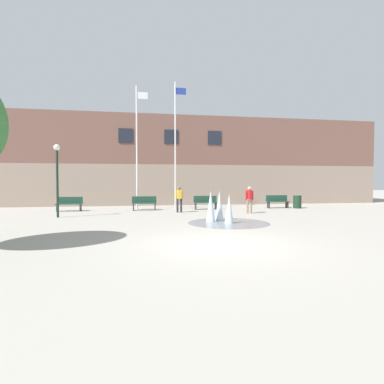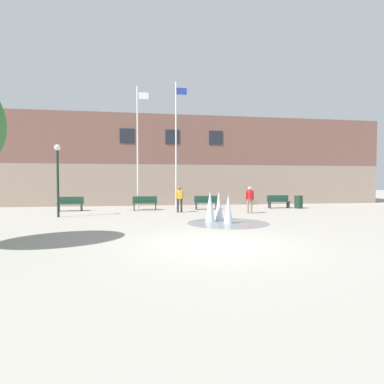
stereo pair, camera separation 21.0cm
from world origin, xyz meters
name	(u,v)px [view 1 (the left image)]	position (x,y,z in m)	size (l,w,h in m)	color
ground_plane	(219,244)	(0.00, 0.00, 0.00)	(100.00, 100.00, 0.00)	#9E998E
library_building	(168,162)	(0.00, 17.96, 3.59)	(36.00, 6.05, 7.19)	gray
splash_fountain	(220,209)	(1.32, 4.88, 0.62)	(3.71, 3.71, 1.46)	gray
park_bench_far_left	(69,204)	(-6.86, 11.34, 0.48)	(1.60, 0.44, 0.91)	#28282D
park_bench_under_left_flagpole	(144,203)	(-2.15, 11.24, 0.48)	(1.60, 0.44, 0.91)	#28282D
park_bench_near_trashcan	(206,202)	(1.97, 11.22, 0.48)	(1.60, 0.44, 0.91)	#28282D
park_bench_far_right	(277,201)	(7.22, 11.34, 0.48)	(1.60, 0.44, 0.91)	#28282D
teen_by_trashcan	(249,198)	(3.99, 8.26, 0.93)	(0.50, 0.37, 1.59)	#89755B
adult_watching	(179,197)	(-0.04, 9.49, 0.93)	(0.50, 0.35, 1.59)	#28282D
flagpole_left	(137,144)	(-2.59, 11.87, 4.39)	(0.80, 0.10, 8.27)	silver
flagpole_right	(176,142)	(0.01, 11.87, 4.60)	(0.80, 0.10, 8.69)	silver
lamp_post_left_lane	(57,170)	(-6.66, 7.97, 2.51)	(0.32, 0.32, 3.83)	#192D23
trash_can	(297,202)	(8.54, 10.95, 0.45)	(0.56, 0.56, 0.90)	#193323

